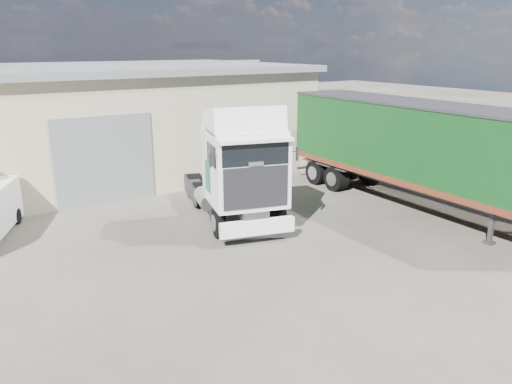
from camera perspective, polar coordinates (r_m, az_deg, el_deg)
ground at (r=13.86m, az=4.36°, el=-10.43°), size 120.00×120.00×0.00m
brick_boundary_wall at (r=25.26m, az=17.09°, el=4.27°), size 0.35×26.00×2.50m
tractor_unit at (r=17.81m, az=-1.94°, el=2.09°), size 4.09×6.87×4.39m
box_trailer at (r=20.50m, az=17.94°, el=5.19°), size 2.90×12.58×4.17m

